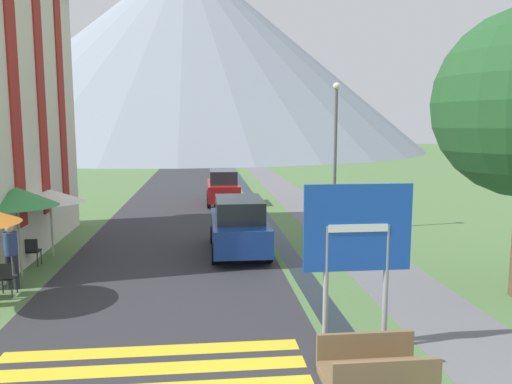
{
  "coord_description": "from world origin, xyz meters",
  "views": [
    {
      "loc": [
        -1.51,
        -5.01,
        4.17
      ],
      "look_at": [
        0.07,
        10.0,
        2.12
      ],
      "focal_mm": 35.0,
      "sensor_mm": 36.0,
      "label": 1
    }
  ],
  "objects_px": {
    "person_standing_terrace": "(11,252)",
    "parked_car_far": "(223,187)",
    "cafe_chair_far_left": "(32,250)",
    "cafe_umbrella_rear_white": "(50,196)",
    "road_sign": "(357,242)",
    "streetlamp": "(335,145)",
    "footbridge": "(375,370)",
    "cafe_chair_near_left": "(5,276)",
    "parked_car_near": "(239,225)",
    "cafe_umbrella_middle_green": "(17,197)"
  },
  "relations": [
    {
      "from": "person_standing_terrace",
      "to": "parked_car_far",
      "type": "bearing_deg",
      "value": 65.99
    },
    {
      "from": "cafe_umbrella_rear_white",
      "to": "cafe_chair_near_left",
      "type": "bearing_deg",
      "value": -90.16
    },
    {
      "from": "road_sign",
      "to": "parked_car_far",
      "type": "xyz_separation_m",
      "value": [
        -1.76,
        17.49,
        -1.16
      ]
    },
    {
      "from": "parked_car_near",
      "to": "footbridge",
      "type": "bearing_deg",
      "value": -79.44
    },
    {
      "from": "parked_car_near",
      "to": "road_sign",
      "type": "bearing_deg",
      "value": -77.38
    },
    {
      "from": "cafe_umbrella_middle_green",
      "to": "footbridge",
      "type": "bearing_deg",
      "value": -40.59
    },
    {
      "from": "streetlamp",
      "to": "cafe_chair_far_left",
      "type": "bearing_deg",
      "value": -158.52
    },
    {
      "from": "road_sign",
      "to": "parked_car_far",
      "type": "distance_m",
      "value": 17.61
    },
    {
      "from": "cafe_chair_far_left",
      "to": "cafe_umbrella_rear_white",
      "type": "xyz_separation_m",
      "value": [
        0.24,
        1.19,
        1.43
      ]
    },
    {
      "from": "parked_car_far",
      "to": "cafe_umbrella_middle_green",
      "type": "bearing_deg",
      "value": -116.68
    },
    {
      "from": "parked_car_far",
      "to": "cafe_umbrella_rear_white",
      "type": "bearing_deg",
      "value": -120.34
    },
    {
      "from": "cafe_chair_far_left",
      "to": "person_standing_terrace",
      "type": "height_order",
      "value": "person_standing_terrace"
    },
    {
      "from": "cafe_chair_near_left",
      "to": "person_standing_terrace",
      "type": "relative_size",
      "value": 0.5
    },
    {
      "from": "footbridge",
      "to": "cafe_chair_near_left",
      "type": "bearing_deg",
      "value": 146.79
    },
    {
      "from": "road_sign",
      "to": "parked_car_near",
      "type": "relative_size",
      "value": 0.73
    },
    {
      "from": "person_standing_terrace",
      "to": "parked_car_near",
      "type": "bearing_deg",
      "value": 26.96
    },
    {
      "from": "parked_car_near",
      "to": "cafe_umbrella_rear_white",
      "type": "height_order",
      "value": "cafe_umbrella_rear_white"
    },
    {
      "from": "cafe_chair_far_left",
      "to": "streetlamp",
      "type": "relative_size",
      "value": 0.15
    },
    {
      "from": "cafe_chair_near_left",
      "to": "cafe_umbrella_middle_green",
      "type": "relative_size",
      "value": 0.34
    },
    {
      "from": "cafe_umbrella_middle_green",
      "to": "streetlamp",
      "type": "distance_m",
      "value": 11.34
    },
    {
      "from": "cafe_chair_far_left",
      "to": "person_standing_terrace",
      "type": "relative_size",
      "value": 0.5
    },
    {
      "from": "parked_car_near",
      "to": "cafe_chair_far_left",
      "type": "height_order",
      "value": "parked_car_near"
    },
    {
      "from": "footbridge",
      "to": "cafe_umbrella_rear_white",
      "type": "bearing_deg",
      "value": 130.69
    },
    {
      "from": "cafe_chair_far_left",
      "to": "cafe_umbrella_rear_white",
      "type": "height_order",
      "value": "cafe_umbrella_rear_white"
    },
    {
      "from": "parked_car_far",
      "to": "streetlamp",
      "type": "height_order",
      "value": "streetlamp"
    },
    {
      "from": "parked_car_far",
      "to": "cafe_umbrella_middle_green",
      "type": "height_order",
      "value": "cafe_umbrella_middle_green"
    },
    {
      "from": "road_sign",
      "to": "person_standing_terrace",
      "type": "xyz_separation_m",
      "value": [
        -7.64,
        4.29,
        -1.08
      ]
    },
    {
      "from": "cafe_chair_far_left",
      "to": "person_standing_terrace",
      "type": "xyz_separation_m",
      "value": [
        0.19,
        -2.06,
        0.47
      ]
    },
    {
      "from": "footbridge",
      "to": "cafe_chair_near_left",
      "type": "relative_size",
      "value": 2.0
    },
    {
      "from": "footbridge",
      "to": "cafe_umbrella_middle_green",
      "type": "relative_size",
      "value": 0.68
    },
    {
      "from": "streetlamp",
      "to": "road_sign",
      "type": "bearing_deg",
      "value": -102.69
    },
    {
      "from": "parked_car_near",
      "to": "person_standing_terrace",
      "type": "height_order",
      "value": "parked_car_near"
    },
    {
      "from": "parked_car_far",
      "to": "streetlamp",
      "type": "relative_size",
      "value": 0.72
    },
    {
      "from": "road_sign",
      "to": "cafe_umbrella_rear_white",
      "type": "xyz_separation_m",
      "value": [
        -7.59,
        7.53,
        -0.12
      ]
    },
    {
      "from": "parked_car_near",
      "to": "streetlamp",
      "type": "bearing_deg",
      "value": 37.14
    },
    {
      "from": "road_sign",
      "to": "cafe_chair_near_left",
      "type": "relative_size",
      "value": 3.67
    },
    {
      "from": "road_sign",
      "to": "cafe_umbrella_rear_white",
      "type": "distance_m",
      "value": 10.69
    },
    {
      "from": "road_sign",
      "to": "cafe_umbrella_middle_green",
      "type": "bearing_deg",
      "value": 145.25
    },
    {
      "from": "footbridge",
      "to": "parked_car_far",
      "type": "height_order",
      "value": "parked_car_far"
    },
    {
      "from": "person_standing_terrace",
      "to": "streetlamp",
      "type": "distance_m",
      "value": 11.91
    },
    {
      "from": "road_sign",
      "to": "footbridge",
      "type": "distance_m",
      "value": 2.22
    },
    {
      "from": "parked_car_near",
      "to": "cafe_umbrella_middle_green",
      "type": "height_order",
      "value": "cafe_umbrella_middle_green"
    },
    {
      "from": "person_standing_terrace",
      "to": "cafe_umbrella_middle_green",
      "type": "bearing_deg",
      "value": 99.08
    },
    {
      "from": "road_sign",
      "to": "person_standing_terrace",
      "type": "distance_m",
      "value": 8.83
    },
    {
      "from": "footbridge",
      "to": "streetlamp",
      "type": "xyz_separation_m",
      "value": [
        2.37,
        11.59,
        3.15
      ]
    },
    {
      "from": "parked_car_far",
      "to": "cafe_umbrella_rear_white",
      "type": "xyz_separation_m",
      "value": [
        -5.83,
        -9.95,
        1.03
      ]
    },
    {
      "from": "cafe_umbrella_middle_green",
      "to": "person_standing_terrace",
      "type": "height_order",
      "value": "cafe_umbrella_middle_green"
    },
    {
      "from": "cafe_chair_near_left",
      "to": "cafe_umbrella_middle_green",
      "type": "height_order",
      "value": "cafe_umbrella_middle_green"
    },
    {
      "from": "cafe_chair_far_left",
      "to": "streetlamp",
      "type": "height_order",
      "value": "streetlamp"
    },
    {
      "from": "cafe_chair_far_left",
      "to": "person_standing_terrace",
      "type": "bearing_deg",
      "value": -66.52
    }
  ]
}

